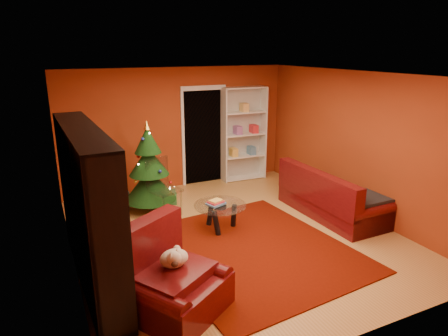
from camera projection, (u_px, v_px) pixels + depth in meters
name	position (u px, v px, depth m)	size (l,w,h in m)	color
floor	(234.00, 236.00, 6.65)	(5.00, 5.50, 0.05)	#AD783B
ceiling	(236.00, 73.00, 5.88)	(5.00, 5.50, 0.05)	silver
wall_back	(178.00, 128.00, 8.67)	(5.00, 0.05, 2.60)	#953515
wall_left	(63.00, 181.00, 5.24)	(0.05, 5.50, 2.60)	#953515
wall_right	(358.00, 144.00, 7.30)	(0.05, 5.50, 2.60)	#953515
doorway	(204.00, 138.00, 8.95)	(1.06, 0.60, 2.16)	black
rug	(252.00, 249.00, 6.15)	(2.70, 3.15, 0.02)	#580F02
media_unit	(89.00, 208.00, 5.08)	(0.41, 2.70, 2.07)	black
christmas_tree	(149.00, 168.00, 7.43)	(0.97, 0.97, 1.73)	black
gift_box_teal	(121.00, 201.00, 7.71)	(0.29, 0.29, 0.29)	teal
gift_box_green	(170.00, 197.00, 7.95)	(0.25, 0.25, 0.25)	#2A6A36
gift_box_red	(140.00, 198.00, 7.97)	(0.21, 0.21, 0.21)	#A7111D
white_bookshelf	(244.00, 134.00, 9.18)	(1.02, 0.37, 2.20)	white
armchair	(175.00, 278.00, 4.62)	(1.11, 1.11, 0.87)	#44090B
dog	(174.00, 258.00, 4.62)	(0.40, 0.30, 0.28)	beige
sofa	(333.00, 191.00, 7.33)	(2.10, 0.95, 0.90)	#44090B
coffee_table	(220.00, 217.00, 6.78)	(0.89, 0.89, 0.55)	gray
acrylic_chair	(165.00, 190.00, 7.30)	(0.49, 0.53, 0.95)	#66605B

